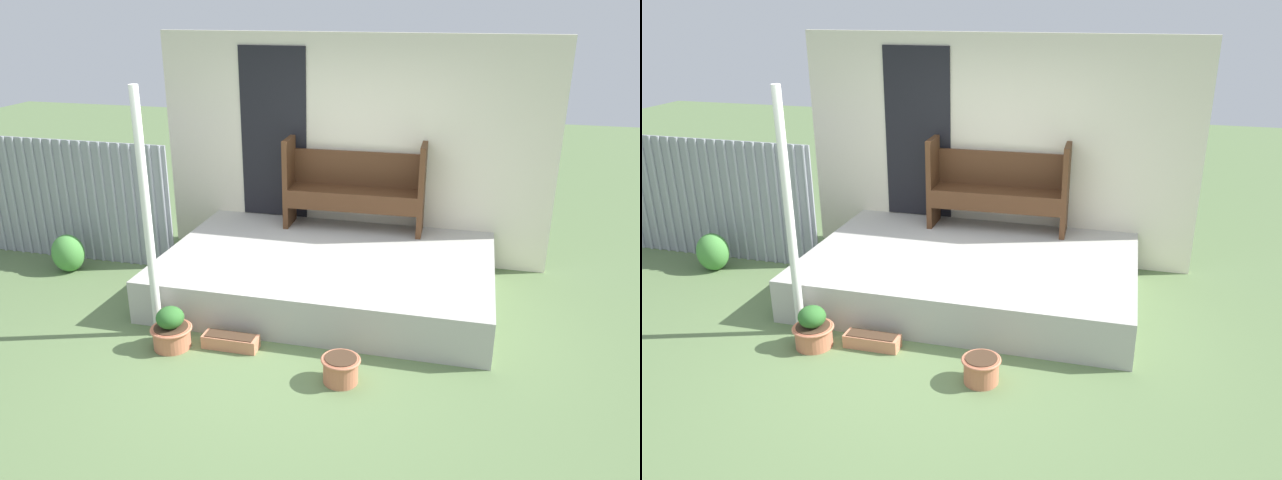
{
  "view_description": "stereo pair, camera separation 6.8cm",
  "coord_description": "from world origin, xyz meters",
  "views": [
    {
      "loc": [
        1.52,
        -4.72,
        2.92
      ],
      "look_at": [
        0.23,
        0.39,
        0.89
      ],
      "focal_mm": 35.0,
      "sensor_mm": 36.0,
      "label": 1
    },
    {
      "loc": [
        1.58,
        -4.71,
        2.92
      ],
      "look_at": [
        0.23,
        0.39,
        0.89
      ],
      "focal_mm": 35.0,
      "sensor_mm": 36.0,
      "label": 2
    }
  ],
  "objects": [
    {
      "name": "house_wall",
      "position": [
        0.09,
        2.26,
        1.31
      ],
      "size": [
        4.57,
        0.08,
        2.6
      ],
      "color": "beige",
      "rests_on": "ground_plane"
    },
    {
      "name": "fence_corrugated",
      "position": [
        -3.25,
        1.34,
        0.72
      ],
      "size": [
        2.99,
        0.05,
        1.44
      ],
      "color": "gray",
      "rests_on": "ground_plane"
    },
    {
      "name": "ground_plane",
      "position": [
        0.0,
        0.0,
        0.0
      ],
      "size": [
        24.0,
        24.0,
        0.0
      ],
      "primitive_type": "plane",
      "color": "#5B7547"
    },
    {
      "name": "planter_box_rect",
      "position": [
        -0.46,
        -0.18,
        0.06
      ],
      "size": [
        0.51,
        0.17,
        0.13
      ],
      "color": "tan",
      "rests_on": "ground_plane"
    },
    {
      "name": "shrub_by_fence",
      "position": [
        -2.89,
        0.97,
        0.22
      ],
      "size": [
        0.37,
        0.33,
        0.44
      ],
      "color": "#478C3D",
      "rests_on": "ground_plane"
    },
    {
      "name": "porch_slab",
      "position": [
        0.13,
        1.12,
        0.22
      ],
      "size": [
        3.37,
        2.23,
        0.44
      ],
      "color": "#B2AFA8",
      "rests_on": "ground_plane"
    },
    {
      "name": "flower_pot_middle",
      "position": [
        0.61,
        -0.46,
        0.12
      ],
      "size": [
        0.33,
        0.33,
        0.23
      ],
      "color": "#C67251",
      "rests_on": "ground_plane"
    },
    {
      "name": "flower_pot_left",
      "position": [
        -0.97,
        -0.3,
        0.17
      ],
      "size": [
        0.37,
        0.37,
        0.4
      ],
      "color": "#C67251",
      "rests_on": "ground_plane"
    },
    {
      "name": "support_post",
      "position": [
        -1.21,
        -0.1,
        1.14
      ],
      "size": [
        0.08,
        0.08,
        2.29
      ],
      "color": "white",
      "rests_on": "ground_plane"
    },
    {
      "name": "bench",
      "position": [
        0.22,
        2.01,
        0.96
      ],
      "size": [
        1.6,
        0.44,
        1.03
      ],
      "rotation": [
        0.0,
        0.0,
        0.03
      ],
      "color": "#4C2D19",
      "rests_on": "porch_slab"
    }
  ]
}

